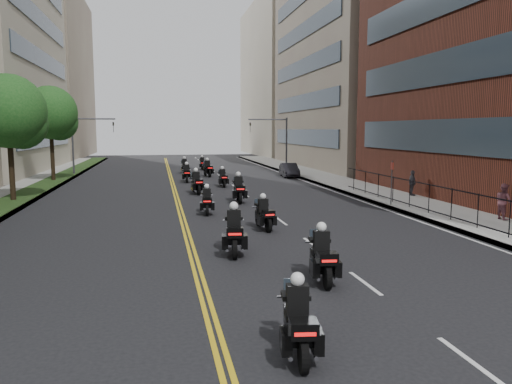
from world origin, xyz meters
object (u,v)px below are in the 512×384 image
Objects in this scene: motorcycle_7 at (223,179)px; pedestrian_c at (412,183)px; motorcycle_2 at (234,233)px; motorcycle_3 at (264,215)px; motorcycle_8 at (187,174)px; parked_sedan at (289,170)px; motorcycle_5 at (239,190)px; motorcycle_11 at (202,164)px; motorcycle_4 at (207,202)px; motorcycle_0 at (298,324)px; motorcycle_6 at (196,184)px; motorcycle_1 at (322,258)px; motorcycle_10 at (185,167)px; motorcycle_9 at (208,169)px; pedestrian_b at (504,201)px.

pedestrian_c reaches higher than motorcycle_7.
motorcycle_2 reaches higher than motorcycle_3.
pedestrian_c reaches higher than motorcycle_8.
motorcycle_7 is 9.82m from parked_sedan.
motorcycle_2 is 29.11m from parked_sedan.
motorcycle_5 is 8.37m from motorcycle_7.
motorcycle_5 is 1.17× the size of motorcycle_11.
motorcycle_4 is 12.42m from motorcycle_7.
motorcycle_0 is 1.03× the size of motorcycle_7.
motorcycle_6 reaches higher than motorcycle_7.
motorcycle_1 reaches higher than motorcycle_11.
motorcycle_0 is at bearing -88.19° from motorcycle_8.
motorcycle_3 is 5.03m from motorcycle_4.
motorcycle_10 is at bearing 83.11° from motorcycle_6.
motorcycle_7 reaches higher than parked_sedan.
motorcycle_0 is at bearing -103.99° from motorcycle_3.
motorcycle_8 reaches higher than motorcycle_11.
motorcycle_9 is at bearing 94.94° from motorcycle_0.
pedestrian_c is (0.00, 8.71, -0.04)m from pedestrian_b.
motorcycle_0 is at bearing -82.99° from motorcycle_2.
motorcycle_5 reaches higher than pedestrian_c.
motorcycle_2 is 37.62m from motorcycle_11.
motorcycle_11 is (-0.08, 16.76, -0.00)m from motorcycle_7.
parked_sedan is at bearing 67.78° from motorcycle_4.
motorcycle_1 is 1.37× the size of pedestrian_b.
motorcycle_1 reaches higher than parked_sedan.
motorcycle_7 is at bearing 96.24° from motorcycle_1.
motorcycle_1 is 1.02× the size of motorcycle_8.
motorcycle_8 is at bearing 98.35° from motorcycle_0.
motorcycle_6 is at bearing 98.02° from motorcycle_0.
parked_sedan is 24.41m from pedestrian_b.
pedestrian_b is (4.10, -24.06, 0.36)m from parked_sedan.
parked_sedan is at bearing 67.44° from motorcycle_3.
motorcycle_7 is 0.55× the size of parked_sedan.
motorcycle_1 is 0.94× the size of motorcycle_2.
motorcycle_4 is at bearing 112.92° from pedestrian_c.
motorcycle_6 is at bearing 102.51° from motorcycle_1.
motorcycle_1 is at bearing 73.88° from motorcycle_0.
motorcycle_1 is 28.61m from motorcycle_8.
motorcycle_11 is at bearing 80.61° from motorcycle_8.
motorcycle_0 is 25.14m from motorcycle_6.
motorcycle_2 is 1.07× the size of motorcycle_10.
motorcycle_10 is at bearing 98.22° from motorcycle_7.
motorcycle_5 reaches higher than motorcycle_0.
motorcycle_5 is (2.16, 20.64, 0.08)m from motorcycle_0.
motorcycle_8 is 0.99× the size of motorcycle_10.
motorcycle_7 is at bearing 93.47° from motorcycle_0.
motorcycle_3 is at bearing -90.63° from motorcycle_11.
motorcycle_5 is at bearing 91.94° from motorcycle_0.
motorcycle_5 is at bearing 63.33° from motorcycle_4.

